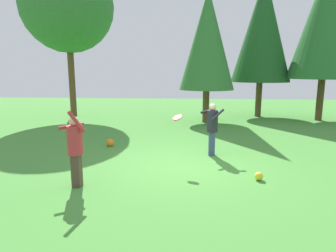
{
  "coord_description": "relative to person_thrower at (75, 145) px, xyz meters",
  "views": [
    {
      "loc": [
        0.18,
        -7.77,
        2.58
      ],
      "look_at": [
        -0.46,
        0.31,
        1.05
      ],
      "focal_mm": 31.08,
      "sensor_mm": 36.0,
      "label": 1
    }
  ],
  "objects": [
    {
      "name": "person_catcher",
      "position": [
        3.21,
        2.75,
        -0.0
      ],
      "size": [
        0.73,
        0.73,
        1.62
      ],
      "rotation": [
        0.0,
        0.0,
        -2.37
      ],
      "color": "#38476B",
      "rests_on": "ground_plane"
    },
    {
      "name": "tree_far_left",
      "position": [
        -4.3,
        10.35,
        5.14
      ],
      "size": [
        5.05,
        5.05,
        8.64
      ],
      "color": "brown",
      "rests_on": "ground_plane"
    },
    {
      "name": "tree_center",
      "position": [
        3.32,
        8.79,
        3.12
      ],
      "size": [
        2.73,
        2.73,
        6.53
      ],
      "color": "brown",
      "rests_on": "ground_plane"
    },
    {
      "name": "ground_plane",
      "position": [
        2.37,
        1.69,
        -0.96
      ],
      "size": [
        40.0,
        40.0,
        0.0
      ],
      "primitive_type": "plane",
      "color": "#478C38"
    },
    {
      "name": "frisbee",
      "position": [
        2.19,
        1.74,
        0.38
      ],
      "size": [
        0.37,
        0.37,
        0.15
      ],
      "color": "red"
    },
    {
      "name": "ball_orange",
      "position": [
        -0.24,
        3.57,
        -0.82
      ],
      "size": [
        0.27,
        0.27,
        0.27
      ],
      "primitive_type": "sphere",
      "color": "orange",
      "rests_on": "ground_plane"
    },
    {
      "name": "ball_yellow",
      "position": [
        4.21,
        0.7,
        -0.86
      ],
      "size": [
        0.2,
        0.2,
        0.2
      ],
      "primitive_type": "sphere",
      "color": "yellow",
      "rests_on": "ground_plane"
    },
    {
      "name": "tree_far_right",
      "position": [
        9.35,
        9.83,
        4.4
      ],
      "size": [
        3.59,
        3.59,
        8.57
      ],
      "color": "brown",
      "rests_on": "ground_plane"
    },
    {
      "name": "tree_right",
      "position": [
        6.43,
        10.94,
        3.89
      ],
      "size": [
        3.25,
        3.25,
        7.76
      ],
      "color": "brown",
      "rests_on": "ground_plane"
    },
    {
      "name": "person_thrower",
      "position": [
        0.0,
        0.0,
        0.0
      ],
      "size": [
        0.66,
        0.67,
        1.78
      ],
      "rotation": [
        0.0,
        0.0,
        0.67
      ],
      "color": "#4C382D",
      "rests_on": "ground_plane"
    }
  ]
}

